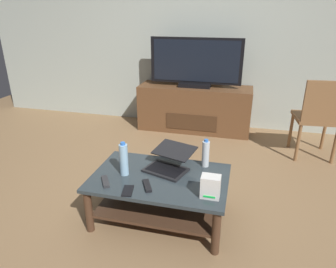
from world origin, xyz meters
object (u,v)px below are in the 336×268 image
(coffee_table, at_px, (160,189))
(television, at_px, (196,64))
(water_bottle_far, at_px, (124,159))
(router_box, at_px, (211,187))
(water_bottle_near, at_px, (206,154))
(cell_phone, at_px, (128,191))
(tv_remote, at_px, (147,186))
(laptop, at_px, (169,162))
(soundbar_remote, at_px, (105,182))
(media_cabinet, at_px, (194,108))
(dining_chair, at_px, (318,115))

(coffee_table, height_order, television, television)
(coffee_table, distance_m, water_bottle_far, 0.37)
(television, bearing_deg, router_box, -77.52)
(water_bottle_near, relative_size, cell_phone, 1.69)
(router_box, distance_m, tv_remote, 0.46)
(television, height_order, water_bottle_near, television)
(laptop, height_order, soundbar_remote, laptop)
(water_bottle_far, xyz_separation_m, cell_phone, (0.11, -0.22, -0.12))
(media_cabinet, bearing_deg, water_bottle_far, -95.59)
(television, relative_size, soundbar_remote, 7.55)
(water_bottle_far, bearing_deg, television, 84.35)
(laptop, bearing_deg, tv_remote, -105.76)
(television, distance_m, laptop, 1.94)
(media_cabinet, bearing_deg, dining_chair, -21.25)
(dining_chair, relative_size, router_box, 5.74)
(water_bottle_near, bearing_deg, laptop, -157.49)
(television, bearing_deg, soundbar_remote, -97.57)
(water_bottle_near, bearing_deg, water_bottle_far, -153.68)
(water_bottle_far, bearing_deg, coffee_table, 7.25)
(water_bottle_far, distance_m, tv_remote, 0.29)
(coffee_table, xyz_separation_m, tv_remote, (-0.05, -0.17, 0.13))
(coffee_table, bearing_deg, television, 92.12)
(coffee_table, distance_m, television, 2.12)
(water_bottle_near, relative_size, water_bottle_far, 0.87)
(cell_phone, bearing_deg, dining_chair, 36.39)
(router_box, xyz_separation_m, water_bottle_far, (-0.69, 0.14, 0.05))
(laptop, height_order, router_box, router_box)
(dining_chair, distance_m, router_box, 1.91)
(water_bottle_near, bearing_deg, dining_chair, 48.63)
(coffee_table, xyz_separation_m, media_cabinet, (-0.07, 2.04, 0.04))
(router_box, height_order, water_bottle_far, water_bottle_far)
(coffee_table, bearing_deg, tv_remote, -106.07)
(water_bottle_near, relative_size, tv_remote, 1.48)
(coffee_table, relative_size, television, 0.87)
(laptop, xyz_separation_m, tv_remote, (-0.09, -0.31, -0.05))
(coffee_table, relative_size, water_bottle_near, 4.42)
(coffee_table, height_order, router_box, router_box)
(router_box, bearing_deg, media_cabinet, 102.36)
(dining_chair, relative_size, cell_phone, 6.55)
(water_bottle_near, bearing_deg, tv_remote, -130.51)
(cell_phone, distance_m, tv_remote, 0.15)
(television, height_order, laptop, television)
(coffee_table, relative_size, water_bottle_far, 3.85)
(router_box, distance_m, water_bottle_far, 0.70)
(dining_chair, relative_size, soundbar_remote, 5.73)
(water_bottle_far, height_order, tv_remote, water_bottle_far)
(coffee_table, distance_m, laptop, 0.23)
(water_bottle_far, bearing_deg, laptop, 29.45)
(dining_chair, height_order, tv_remote, dining_chair)
(media_cabinet, xyz_separation_m, laptop, (0.11, -1.89, 0.13))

